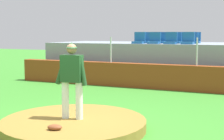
# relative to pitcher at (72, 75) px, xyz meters

# --- Properties ---
(ground_plane) EXTENTS (60.00, 60.00, 0.00)m
(ground_plane) POSITION_rel_pitcher_xyz_m (0.06, -0.05, -1.23)
(ground_plane) COLOR #3A8B2B
(pitchers_mound) EXTENTS (3.26, 3.26, 0.23)m
(pitchers_mound) POSITION_rel_pitcher_xyz_m (0.06, -0.05, -1.11)
(pitchers_mound) COLOR olive
(pitchers_mound) RESTS_ON ground_plane
(pitcher) EXTENTS (0.78, 0.30, 1.72)m
(pitcher) POSITION_rel_pitcher_xyz_m (0.00, 0.00, 0.00)
(pitcher) COLOR white
(pitcher) RESTS_ON pitchers_mound
(baseball) EXTENTS (0.07, 0.07, 0.07)m
(baseball) POSITION_rel_pitcher_xyz_m (-0.31, 0.77, -0.96)
(baseball) COLOR white
(baseball) RESTS_ON pitchers_mound
(fielding_glove) EXTENTS (0.34, 0.27, 0.11)m
(fielding_glove) POSITION_rel_pitcher_xyz_m (0.13, -0.92, -0.95)
(fielding_glove) COLOR brown
(fielding_glove) RESTS_ON pitchers_mound
(brick_barrier) EXTENTS (12.08, 0.40, 0.96)m
(brick_barrier) POSITION_rel_pitcher_xyz_m (0.06, 6.06, -0.75)
(brick_barrier) COLOR brown
(brick_barrier) RESTS_ON ground_plane
(fence_post_left) EXTENTS (0.06, 0.06, 1.04)m
(fence_post_left) POSITION_rel_pitcher_xyz_m (-1.74, 6.06, 0.25)
(fence_post_left) COLOR silver
(fence_post_left) RESTS_ON brick_barrier
(fence_post_right) EXTENTS (0.06, 0.06, 1.04)m
(fence_post_right) POSITION_rel_pitcher_xyz_m (1.72, 6.06, 0.25)
(fence_post_right) COLOR silver
(fence_post_right) RESTS_ON brick_barrier
(bleacher_platform) EXTENTS (11.07, 3.98, 1.71)m
(bleacher_platform) POSITION_rel_pitcher_xyz_m (0.06, 8.81, -0.37)
(bleacher_platform) COLOR #87939E
(bleacher_platform) RESTS_ON ground_plane
(stadium_chair_0) EXTENTS (0.48, 0.44, 0.50)m
(stadium_chair_0) POSITION_rel_pitcher_xyz_m (-0.97, 7.34, 0.64)
(stadium_chair_0) COLOR #1D5997
(stadium_chair_0) RESTS_ON bleacher_platform
(stadium_chair_1) EXTENTS (0.48, 0.44, 0.50)m
(stadium_chair_1) POSITION_rel_pitcher_xyz_m (-0.28, 7.35, 0.64)
(stadium_chair_1) COLOR #1D5997
(stadium_chair_1) RESTS_ON bleacher_platform
(stadium_chair_2) EXTENTS (0.48, 0.44, 0.50)m
(stadium_chair_2) POSITION_rel_pitcher_xyz_m (0.43, 7.32, 0.64)
(stadium_chair_2) COLOR #1D5997
(stadium_chair_2) RESTS_ON bleacher_platform
(stadium_chair_3) EXTENTS (0.48, 0.44, 0.50)m
(stadium_chair_3) POSITION_rel_pitcher_xyz_m (1.13, 7.37, 0.64)
(stadium_chair_3) COLOR #1D5997
(stadium_chair_3) RESTS_ON bleacher_platform
(stadium_chair_4) EXTENTS (0.48, 0.44, 0.50)m
(stadium_chair_4) POSITION_rel_pitcher_xyz_m (-0.97, 8.22, 0.64)
(stadium_chair_4) COLOR #1D5997
(stadium_chair_4) RESTS_ON bleacher_platform
(stadium_chair_5) EXTENTS (0.48, 0.44, 0.50)m
(stadium_chair_5) POSITION_rel_pitcher_xyz_m (-0.27, 8.26, 0.64)
(stadium_chair_5) COLOR #1D5997
(stadium_chair_5) RESTS_ON bleacher_platform
(stadium_chair_6) EXTENTS (0.48, 0.44, 0.50)m
(stadium_chair_6) POSITION_rel_pitcher_xyz_m (0.42, 8.25, 0.64)
(stadium_chair_6) COLOR #1D5997
(stadium_chair_6) RESTS_ON bleacher_platform
(stadium_chair_7) EXTENTS (0.48, 0.44, 0.50)m
(stadium_chair_7) POSITION_rel_pitcher_xyz_m (1.13, 8.27, 0.64)
(stadium_chair_7) COLOR #1D5997
(stadium_chair_7) RESTS_ON bleacher_platform
(stadium_chair_8) EXTENTS (0.48, 0.44, 0.50)m
(stadium_chair_8) POSITION_rel_pitcher_xyz_m (-0.96, 9.12, 0.64)
(stadium_chair_8) COLOR #1D5997
(stadium_chair_8) RESTS_ON bleacher_platform
(stadium_chair_9) EXTENTS (0.48, 0.44, 0.50)m
(stadium_chair_9) POSITION_rel_pitcher_xyz_m (-0.32, 9.16, 0.64)
(stadium_chair_9) COLOR #1D5997
(stadium_chair_9) RESTS_ON bleacher_platform
(stadium_chair_10) EXTENTS (0.48, 0.44, 0.50)m
(stadium_chair_10) POSITION_rel_pitcher_xyz_m (0.39, 9.13, 0.64)
(stadium_chair_10) COLOR #1D5997
(stadium_chair_10) RESTS_ON bleacher_platform
(stadium_chair_11) EXTENTS (0.48, 0.44, 0.50)m
(stadium_chair_11) POSITION_rel_pitcher_xyz_m (1.11, 9.13, 0.64)
(stadium_chair_11) COLOR #1D5997
(stadium_chair_11) RESTS_ON bleacher_platform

